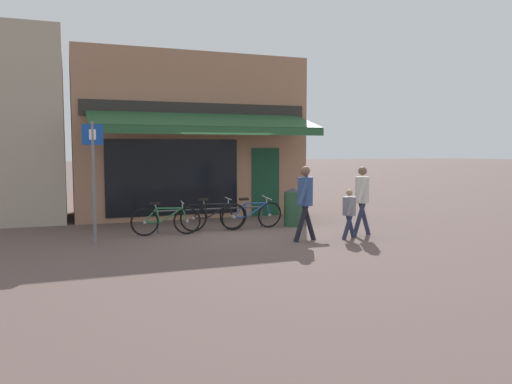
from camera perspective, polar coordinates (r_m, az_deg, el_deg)
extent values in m
plane|color=brown|center=(12.39, -1.77, -4.69)|extent=(160.00, 160.00, 0.00)
cube|color=#9E7056|center=(16.28, -7.82, 6.26)|extent=(7.01, 3.00, 4.92)
cube|color=black|center=(14.66, -9.40, 1.66)|extent=(3.85, 0.04, 2.20)
cube|color=#143D28|center=(15.49, 1.10, 1.15)|extent=(0.90, 0.04, 2.10)
cube|color=#282623|center=(14.84, -6.54, 9.26)|extent=(6.66, 0.06, 0.44)
cube|color=#23512D|center=(13.98, -5.65, 8.20)|extent=(6.31, 1.80, 0.50)
cube|color=#23512D|center=(13.10, -4.62, 7.01)|extent=(6.31, 0.03, 0.20)
cylinder|color=#47494F|center=(12.75, -5.12, -1.94)|extent=(2.83, 0.04, 0.04)
cylinder|color=#47494F|center=(12.49, -11.18, -3.42)|extent=(0.04, 0.04, 0.55)
cylinder|color=#47494F|center=(13.21, 0.62, -2.88)|extent=(0.04, 0.04, 0.55)
torus|color=black|center=(12.24, -7.87, -3.27)|extent=(0.67, 0.13, 0.67)
cylinder|color=#9E9EA3|center=(12.24, -7.87, -3.27)|extent=(0.08, 0.07, 0.07)
torus|color=black|center=(12.17, -12.60, -3.39)|extent=(0.67, 0.13, 0.67)
cylinder|color=#9E9EA3|center=(12.17, -12.60, -3.39)|extent=(0.08, 0.07, 0.07)
cylinder|color=#23703D|center=(12.18, -9.67, -2.64)|extent=(0.56, 0.10, 0.36)
cylinder|color=#23703D|center=(12.15, -9.86, -1.84)|extent=(0.62, 0.10, 0.05)
cylinder|color=#23703D|center=(12.16, -11.13, -2.64)|extent=(0.11, 0.04, 0.35)
cylinder|color=#23703D|center=(12.18, -11.77, -3.41)|extent=(0.36, 0.07, 0.05)
cylinder|color=#23703D|center=(12.15, -11.96, -2.62)|extent=(0.31, 0.08, 0.35)
cylinder|color=#23703D|center=(12.21, -8.14, -2.56)|extent=(0.14, 0.04, 0.32)
cylinder|color=#9E9EA3|center=(12.12, -11.39, -1.61)|extent=(0.05, 0.02, 0.11)
cube|color=black|center=(12.11, -11.47, -1.28)|extent=(0.25, 0.13, 0.05)
cylinder|color=#9E9EA3|center=(12.17, -8.41, -1.51)|extent=(0.03, 0.03, 0.14)
cylinder|color=#9E9EA3|center=(12.16, -8.41, -1.19)|extent=(0.08, 0.52, 0.04)
torus|color=black|center=(12.88, -2.71, -2.77)|extent=(0.69, 0.06, 0.69)
cylinder|color=#9E9EA3|center=(12.88, -2.71, -2.77)|extent=(0.07, 0.06, 0.07)
torus|color=black|center=(12.61, -7.16, -2.97)|extent=(0.69, 0.06, 0.69)
cylinder|color=#9E9EA3|center=(12.61, -7.16, -2.97)|extent=(0.07, 0.06, 0.07)
cylinder|color=black|center=(12.75, -4.38, -2.17)|extent=(0.57, 0.04, 0.37)
cylinder|color=black|center=(12.71, -4.55, -1.38)|extent=(0.63, 0.04, 0.05)
cylinder|color=black|center=(12.66, -5.75, -2.19)|extent=(0.11, 0.04, 0.36)
cylinder|color=black|center=(12.65, -6.37, -2.98)|extent=(0.36, 0.03, 0.05)
cylinder|color=black|center=(12.62, -6.55, -2.19)|extent=(0.31, 0.04, 0.36)
cylinder|color=black|center=(12.84, -2.95, -2.07)|extent=(0.15, 0.04, 0.33)
cylinder|color=#9E9EA3|center=(12.62, -5.99, -1.18)|extent=(0.05, 0.03, 0.11)
cube|color=black|center=(12.61, -6.06, -0.86)|extent=(0.24, 0.10, 0.05)
cylinder|color=#9E9EA3|center=(12.79, -3.19, -1.06)|extent=(0.03, 0.03, 0.14)
cylinder|color=#9E9EA3|center=(12.78, -3.19, -0.75)|extent=(0.03, 0.52, 0.03)
torus|color=black|center=(13.15, 1.57, -2.62)|extent=(0.70, 0.20, 0.69)
cylinder|color=#9E9EA3|center=(13.15, 1.57, -2.62)|extent=(0.08, 0.08, 0.08)
torus|color=black|center=(12.71, -2.53, -2.88)|extent=(0.70, 0.20, 0.69)
cylinder|color=#9E9EA3|center=(12.71, -2.53, -2.88)|extent=(0.08, 0.08, 0.08)
cylinder|color=#1E4793|center=(12.94, 0.08, -2.06)|extent=(0.57, 0.05, 0.37)
cylinder|color=#1E4793|center=(12.88, -0.02, -1.29)|extent=(0.63, 0.10, 0.05)
cylinder|color=#1E4793|center=(12.80, -1.18, -2.10)|extent=(0.12, 0.10, 0.36)
cylinder|color=#1E4793|center=(12.78, -1.80, -2.87)|extent=(0.36, 0.07, 0.05)
cylinder|color=#1E4793|center=(12.72, -1.91, -2.10)|extent=(0.31, 0.05, 0.36)
cylinder|color=#1E4793|center=(13.09, 1.39, -1.94)|extent=(0.15, 0.10, 0.33)
cylinder|color=#9E9EA3|center=(12.72, -1.34, -1.11)|extent=(0.06, 0.05, 0.11)
cube|color=black|center=(12.70, -1.39, -0.81)|extent=(0.25, 0.13, 0.06)
cylinder|color=#9E9EA3|center=(13.01, 1.24, -0.96)|extent=(0.03, 0.05, 0.14)
cylinder|color=#9E9EA3|center=(12.99, 1.26, -0.66)|extent=(0.08, 0.52, 0.09)
cylinder|color=black|center=(11.43, 6.06, -3.48)|extent=(0.36, 0.17, 0.84)
cylinder|color=black|center=(11.18, 5.17, -3.66)|extent=(0.36, 0.17, 0.84)
cylinder|color=#334C7F|center=(11.22, 5.65, 0.08)|extent=(0.40, 0.40, 0.64)
sphere|color=brown|center=(11.19, 5.67, 2.42)|extent=(0.21, 0.21, 0.21)
cylinder|color=#334C7F|center=(11.00, 5.45, -0.02)|extent=(0.29, 0.11, 0.57)
cylinder|color=#334C7F|center=(11.42, 5.62, 0.90)|extent=(0.22, 0.16, 0.28)
cylinder|color=brown|center=(11.42, 5.79, 1.33)|extent=(0.17, 0.19, 0.43)
cube|color=black|center=(11.36, 5.76, 2.35)|extent=(0.03, 0.07, 0.14)
cylinder|color=#282D47|center=(11.88, 10.76, -3.86)|extent=(0.26, 0.13, 0.57)
cylinder|color=#282D47|center=(11.67, 10.39, -4.02)|extent=(0.26, 0.13, 0.57)
cylinder|color=gray|center=(11.71, 10.62, -1.59)|extent=(0.34, 0.34, 0.43)
sphere|color=#A87A5B|center=(11.68, 10.64, -0.09)|extent=(0.14, 0.14, 0.14)
cylinder|color=gray|center=(11.53, 10.68, -1.70)|extent=(0.22, 0.12, 0.39)
cylinder|color=gray|center=(11.90, 10.55, -1.49)|extent=(0.22, 0.12, 0.39)
cylinder|color=#282D47|center=(12.37, 12.29, -2.97)|extent=(0.34, 0.14, 0.82)
cylinder|color=#282D47|center=(12.12, 11.68, -3.12)|extent=(0.34, 0.14, 0.82)
cylinder|color=beige|center=(12.17, 12.04, 0.25)|extent=(0.36, 0.36, 0.62)
sphere|color=brown|center=(12.14, 12.08, 2.35)|extent=(0.21, 0.21, 0.21)
cylinder|color=beige|center=(11.96, 12.03, 0.16)|extent=(0.28, 0.12, 0.55)
cylinder|color=beige|center=(12.38, 12.06, 0.32)|extent=(0.28, 0.12, 0.55)
cylinder|color=#23472D|center=(13.46, 4.29, -1.94)|extent=(0.51, 0.51, 0.92)
cone|color=#33353A|center=(13.41, 4.30, 0.23)|extent=(0.52, 0.52, 0.10)
cylinder|color=slate|center=(11.34, -18.05, 0.95)|extent=(0.07, 0.07, 2.66)
cube|color=#14429E|center=(11.31, -18.19, 6.26)|extent=(0.44, 0.02, 0.44)
cube|color=white|center=(11.29, -18.19, 6.26)|extent=(0.14, 0.01, 0.22)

